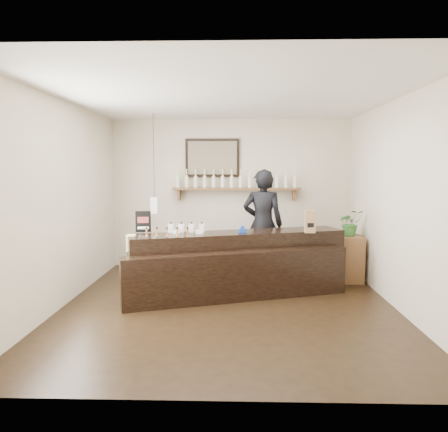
% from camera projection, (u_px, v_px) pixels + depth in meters
% --- Properties ---
extents(ground, '(5.00, 5.00, 0.00)m').
position_uv_depth(ground, '(228.00, 305.00, 5.99)').
color(ground, black).
rests_on(ground, ground).
extents(room_shell, '(5.00, 5.00, 5.00)m').
position_uv_depth(room_shell, '(228.00, 181.00, 5.81)').
color(room_shell, beige).
rests_on(room_shell, ground).
extents(back_wall_decor, '(2.66, 0.96, 1.69)m').
position_uv_depth(back_wall_decor, '(223.00, 175.00, 8.17)').
color(back_wall_decor, brown).
rests_on(back_wall_decor, ground).
extents(counter, '(3.30, 1.89, 1.07)m').
position_uv_depth(counter, '(238.00, 265.00, 6.52)').
color(counter, black).
rests_on(counter, ground).
extents(promo_sign, '(0.23, 0.06, 0.32)m').
position_uv_depth(promo_sign, '(143.00, 222.00, 6.54)').
color(promo_sign, black).
rests_on(promo_sign, counter).
extents(paper_bag, '(0.15, 0.12, 0.33)m').
position_uv_depth(paper_bag, '(310.00, 222.00, 6.50)').
color(paper_bag, '#A2754E').
rests_on(paper_bag, counter).
extents(tape_dispenser, '(0.13, 0.07, 0.10)m').
position_uv_depth(tape_dispenser, '(243.00, 230.00, 6.52)').
color(tape_dispenser, '#163AA0').
rests_on(tape_dispenser, counter).
extents(side_cabinet, '(0.39, 0.53, 0.76)m').
position_uv_depth(side_cabinet, '(350.00, 258.00, 7.28)').
color(side_cabinet, brown).
rests_on(side_cabinet, ground).
extents(potted_plant, '(0.42, 0.37, 0.43)m').
position_uv_depth(potted_plant, '(351.00, 223.00, 7.22)').
color(potted_plant, '#306829').
rests_on(potted_plant, side_cabinet).
extents(shopkeeper, '(0.83, 0.60, 2.11)m').
position_uv_depth(shopkeeper, '(263.00, 217.00, 7.40)').
color(shopkeeper, black).
rests_on(shopkeeper, ground).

